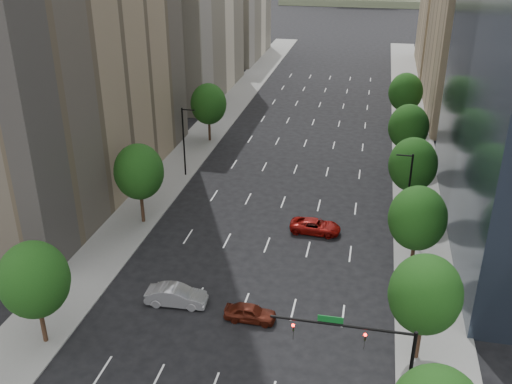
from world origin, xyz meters
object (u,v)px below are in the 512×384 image
Objects in this scene: traffic_signal at (372,350)px; car_maroon at (250,313)px; car_red_far at (315,226)px; car_silver at (176,296)px.

traffic_signal is 13.21m from car_maroon.
car_red_far is at bearing 104.43° from traffic_signal.
car_maroon is 0.81× the size of car_silver.
traffic_signal reaches higher than car_red_far.
car_maroon is (-9.61, 7.91, -4.45)m from traffic_signal.
traffic_signal reaches higher than car_maroon.
traffic_signal is 2.15× the size of car_maroon.
car_silver is (-6.58, 0.83, 0.14)m from car_maroon.
car_silver is at bearing 83.12° from car_maroon.
traffic_signal reaches higher than car_silver.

